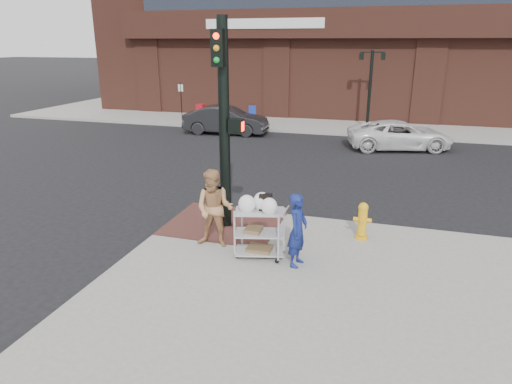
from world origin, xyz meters
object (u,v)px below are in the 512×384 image
(lamp_post, at_px, (370,81))
(traffic_signal_pole, at_px, (225,120))
(pedestrian_tan, at_px, (215,209))
(minivan_white, at_px, (400,135))
(fire_hydrant, at_px, (362,220))
(woman_blue, at_px, (298,230))
(sedan_dark, at_px, (226,120))
(utility_cart, at_px, (260,229))

(lamp_post, relative_size, traffic_signal_pole, 0.80)
(traffic_signal_pole, xyz_separation_m, pedestrian_tan, (0.16, -1.18, -1.79))
(pedestrian_tan, height_order, minivan_white, pedestrian_tan)
(traffic_signal_pole, bearing_deg, fire_hydrant, 2.95)
(traffic_signal_pole, xyz_separation_m, woman_blue, (2.13, -1.57, -1.90))
(sedan_dark, xyz_separation_m, fire_hydrant, (7.81, -11.90, -0.10))
(traffic_signal_pole, relative_size, utility_cart, 3.51)
(woman_blue, bearing_deg, traffic_signal_pole, 62.52)
(traffic_signal_pole, distance_m, minivan_white, 11.93)
(sedan_dark, relative_size, utility_cart, 3.04)
(traffic_signal_pole, distance_m, sedan_dark, 13.05)
(sedan_dark, distance_m, minivan_white, 8.71)
(utility_cart, bearing_deg, pedestrian_tan, 167.76)
(minivan_white, height_order, fire_hydrant, minivan_white)
(pedestrian_tan, height_order, utility_cart, pedestrian_tan)
(sedan_dark, bearing_deg, pedestrian_tan, -164.63)
(utility_cart, xyz_separation_m, fire_hydrant, (2.04, 1.59, -0.19))
(traffic_signal_pole, bearing_deg, lamp_post, 80.76)
(lamp_post, height_order, pedestrian_tan, lamp_post)
(sedan_dark, relative_size, minivan_white, 0.96)
(pedestrian_tan, xyz_separation_m, minivan_white, (3.99, 12.14, -0.42))
(utility_cart, bearing_deg, lamp_post, 85.89)
(pedestrian_tan, bearing_deg, woman_blue, -14.51)
(traffic_signal_pole, distance_m, fire_hydrant, 4.00)
(lamp_post, distance_m, fire_hydrant, 15.21)
(pedestrian_tan, relative_size, minivan_white, 0.40)
(traffic_signal_pole, xyz_separation_m, minivan_white, (4.16, 10.96, -2.20))
(utility_cart, distance_m, fire_hydrant, 2.60)
(lamp_post, relative_size, utility_cart, 2.81)
(traffic_signal_pole, xyz_separation_m, fire_hydrant, (3.32, 0.17, -2.22))
(pedestrian_tan, bearing_deg, lamp_post, 78.74)
(pedestrian_tan, distance_m, utility_cart, 1.17)
(woman_blue, bearing_deg, lamp_post, 7.76)
(lamp_post, height_order, sedan_dark, lamp_post)
(lamp_post, distance_m, sedan_dark, 7.88)
(minivan_white, xyz_separation_m, fire_hydrant, (-0.83, -10.79, -0.02))
(traffic_signal_pole, height_order, utility_cart, traffic_signal_pole)
(traffic_signal_pole, distance_m, pedestrian_tan, 2.15)
(fire_hydrant, bearing_deg, utility_cart, -142.04)
(pedestrian_tan, xyz_separation_m, utility_cart, (1.12, -0.24, -0.25))
(lamp_post, bearing_deg, sedan_dark, -155.60)
(lamp_post, bearing_deg, fire_hydrant, -86.78)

